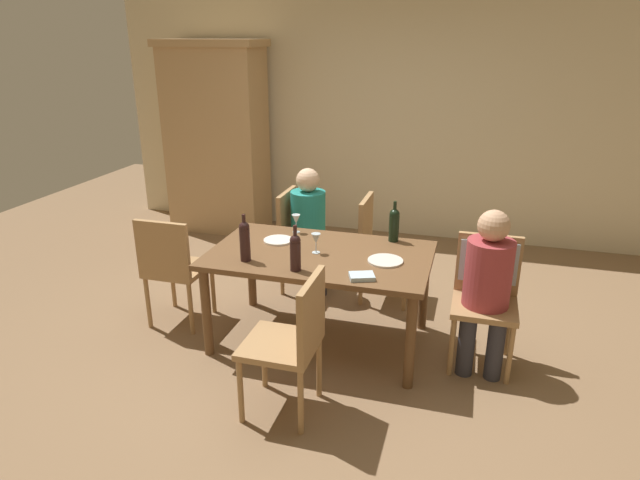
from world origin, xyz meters
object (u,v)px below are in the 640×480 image
object	(u,v)px
chair_right_end	(487,282)
chair_far_right	(378,241)
armoire_cabinet	(217,138)
wine_glass_near_left	(296,220)
wine_bottle_dark_red	(295,251)
wine_bottle_tall_green	(245,240)
person_woman_host	(488,281)
dining_table	(320,264)
dinner_plate_guest_left	(385,261)
person_man_bearded	(311,222)
dinner_plate_host	(278,240)
chair_far_left	(299,234)
chair_left_end	(172,264)
chair_near	(294,336)
wine_glass_centre	(316,239)
wine_bottle_short_olive	(394,224)

from	to	relation	value
chair_right_end	chair_far_right	xyz separation A→B (m)	(-0.91, 0.74, -0.06)
armoire_cabinet	wine_glass_near_left	world-z (taller)	armoire_cabinet
wine_bottle_dark_red	wine_glass_near_left	xyz separation A→B (m)	(-0.24, 0.72, -0.03)
chair_far_right	wine_bottle_tall_green	xyz separation A→B (m)	(-0.74, -1.15, 0.35)
person_woman_host	wine_glass_near_left	bearing A→B (deg)	-14.99
armoire_cabinet	dining_table	distance (m)	2.97
dinner_plate_guest_left	person_man_bearded	bearing A→B (deg)	132.58
chair_far_right	wine_bottle_tall_green	bearing A→B (deg)	-32.71
person_woman_host	dinner_plate_host	distance (m)	1.57
person_man_bearded	wine_bottle_dark_red	xyz separation A→B (m)	(0.27, -1.21, 0.21)
person_woman_host	person_man_bearded	size ratio (longest dim) A/B	1.02
person_woman_host	chair_far_left	bearing A→B (deg)	-28.59
chair_left_end	chair_near	size ratio (longest dim) A/B	1.00
person_man_bearded	dinner_plate_host	size ratio (longest dim) A/B	5.06
dining_table	person_woman_host	bearing A→B (deg)	-1.26
armoire_cabinet	dining_table	size ratio (longest dim) A/B	1.36
chair_right_end	wine_glass_near_left	bearing A→B (deg)	-9.50
chair_left_end	wine_bottle_dark_red	distance (m)	1.19
chair_left_end	dinner_plate_host	bearing A→B (deg)	15.94
chair_right_end	wine_bottle_tall_green	size ratio (longest dim) A/B	2.70
armoire_cabinet	wine_glass_near_left	distance (m)	2.46
wine_bottle_tall_green	wine_glass_centre	bearing A→B (deg)	32.58
wine_bottle_short_olive	chair_near	bearing A→B (deg)	-107.09
chair_right_end	chair_far_left	bearing A→B (deg)	-24.38
wine_glass_centre	dinner_plate_guest_left	distance (m)	0.53
chair_near	wine_bottle_short_olive	world-z (taller)	wine_bottle_short_olive
chair_far_left	chair_right_end	bearing A→B (deg)	65.62
wine_bottle_dark_red	wine_glass_centre	distance (m)	0.34
chair_far_left	person_man_bearded	bearing A→B (deg)	90.00
chair_left_end	dinner_plate_guest_left	size ratio (longest dim) A/B	3.70
chair_near	wine_glass_near_left	world-z (taller)	chair_near
chair_left_end	person_man_bearded	distance (m)	1.28
dinner_plate_host	wine_bottle_dark_red	bearing A→B (deg)	-57.97
dining_table	dinner_plate_guest_left	size ratio (longest dim) A/B	6.47
chair_near	wine_glass_centre	bearing A→B (deg)	7.67
dining_table	wine_glass_centre	size ratio (longest dim) A/B	10.79
wine_bottle_tall_green	wine_bottle_short_olive	distance (m)	1.16
wine_glass_centre	wine_glass_near_left	bearing A→B (deg)	126.37
dining_table	wine_glass_near_left	bearing A→B (deg)	129.54
wine_glass_centre	person_woman_host	bearing A→B (deg)	-0.91
wine_bottle_short_olive	wine_glass_centre	xyz separation A→B (m)	(-0.50, -0.40, -0.03)
wine_bottle_short_olive	dinner_plate_guest_left	xyz separation A→B (m)	(0.01, -0.43, -0.13)
person_man_bearded	wine_bottle_tall_green	size ratio (longest dim) A/B	3.34
armoire_cabinet	person_woman_host	world-z (taller)	armoire_cabinet
wine_glass_near_left	dinner_plate_host	xyz separation A→B (m)	(-0.07, -0.23, -0.10)
wine_glass_centre	wine_bottle_tall_green	bearing A→B (deg)	-147.42
wine_bottle_short_olive	dinner_plate_host	bearing A→B (deg)	-163.43
wine_bottle_short_olive	dining_table	bearing A→B (deg)	-140.12
chair_left_end	wine_bottle_tall_green	size ratio (longest dim) A/B	2.70
dinner_plate_host	wine_bottle_tall_green	bearing A→B (deg)	-101.32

